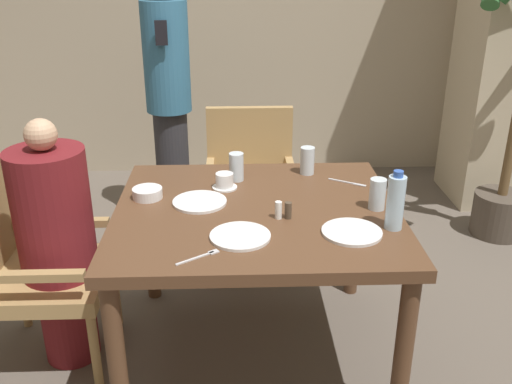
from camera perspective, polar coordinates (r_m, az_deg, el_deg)
The scene contains 19 objects.
ground_plane at distance 2.78m, azimuth 0.04°, elevation -15.38°, with size 16.00×16.00×0.00m, color #60564C.
dining_table at distance 2.43m, azimuth 0.05°, elevation -3.50°, with size 1.18×1.06×0.73m.
chair_left_side at distance 2.66m, azimuth -21.84°, elevation -6.67°, with size 0.51×0.51×0.88m.
diner_in_left_chair at distance 2.57m, azimuth -19.23°, elevation -4.88°, with size 0.32×0.32×1.12m.
chair_far_side at distance 3.34m, azimuth -0.56°, elevation 1.20°, with size 0.51×0.51×0.88m.
standing_host at distance 3.66m, azimuth -8.75°, elevation 9.78°, with size 0.28×0.32×1.67m.
plate_main_left at distance 2.15m, azimuth -1.60°, elevation -4.43°, with size 0.23×0.23×0.01m.
plate_main_right at distance 2.21m, azimuth 9.56°, elevation -3.97°, with size 0.23×0.23×0.01m.
plate_dessert_center at distance 2.44m, azimuth -5.66°, elevation -0.99°, with size 0.23×0.23×0.01m.
teacup_with_saucer at distance 2.58m, azimuth -3.17°, elevation 1.05°, with size 0.11×0.11×0.07m.
bowl_small at distance 2.52m, azimuth -10.80°, elevation -0.11°, with size 0.13×0.13×0.05m.
water_bottle at distance 2.24m, azimuth 13.78°, elevation -0.97°, with size 0.07×0.07×0.24m.
glass_tall_near at distance 2.74m, azimuth 5.15°, elevation 3.15°, with size 0.07×0.07×0.13m.
glass_tall_mid at distance 2.41m, azimuth 12.05°, elevation -0.20°, with size 0.07×0.07×0.13m.
glass_tall_far at distance 2.65m, azimuth -1.98°, elevation 2.53°, with size 0.07×0.07×0.13m.
salt_shaker at distance 2.29m, azimuth 2.26°, elevation -1.82°, with size 0.03×0.03×0.07m.
pepper_shaker at distance 2.29m, azimuth 3.23°, elevation -1.84°, with size 0.03×0.03×0.07m.
fork_beside_plate at distance 2.03m, azimuth -5.41°, elevation -6.38°, with size 0.15×0.11×0.00m.
knife_beside_plate at distance 2.67m, azimuth 9.29°, elevation 0.92°, with size 0.16×0.11×0.00m.
Camera 1 is at (-0.08, -2.17, 1.73)m, focal length 40.00 mm.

